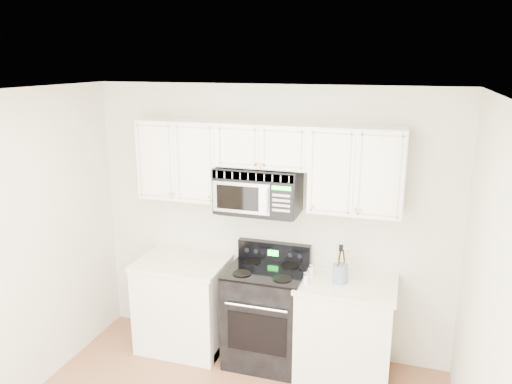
% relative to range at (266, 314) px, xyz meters
% --- Properties ---
extents(room, '(3.51, 3.51, 2.61)m').
position_rel_range_xyz_m(room, '(-0.06, -1.45, 0.82)').
color(room, brown).
rests_on(room, ground).
extents(base_cabinet_left, '(0.86, 0.65, 0.92)m').
position_rel_range_xyz_m(base_cabinet_left, '(-0.86, -0.01, -0.06)').
color(base_cabinet_left, white).
rests_on(base_cabinet_left, ground).
extents(base_cabinet_right, '(0.86, 0.65, 0.92)m').
position_rel_range_xyz_m(base_cabinet_right, '(0.74, -0.01, -0.06)').
color(base_cabinet_right, white).
rests_on(base_cabinet_right, ground).
extents(range, '(0.72, 0.65, 1.11)m').
position_rel_range_xyz_m(range, '(0.00, 0.00, 0.00)').
color(range, black).
rests_on(range, ground).
extents(upper_cabinets, '(2.44, 0.37, 0.75)m').
position_rel_range_xyz_m(upper_cabinets, '(-0.06, 0.14, 1.45)').
color(upper_cabinets, white).
rests_on(upper_cabinets, ground).
extents(microwave, '(0.76, 0.43, 0.42)m').
position_rel_range_xyz_m(microwave, '(-0.12, 0.11, 1.18)').
color(microwave, black).
rests_on(microwave, ground).
extents(utensil_crock, '(0.13, 0.13, 0.35)m').
position_rel_range_xyz_m(utensil_crock, '(0.68, -0.04, 0.53)').
color(utensil_crock, slate).
rests_on(utensil_crock, base_cabinet_right).
extents(shaker_salt, '(0.04, 0.04, 0.11)m').
position_rel_range_xyz_m(shaker_salt, '(0.42, 0.01, 0.49)').
color(shaker_salt, silver).
rests_on(shaker_salt, base_cabinet_right).
extents(shaker_pepper, '(0.04, 0.04, 0.11)m').
position_rel_range_xyz_m(shaker_pepper, '(0.40, -0.17, 0.49)').
color(shaker_pepper, silver).
rests_on(shaker_pepper, base_cabinet_right).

